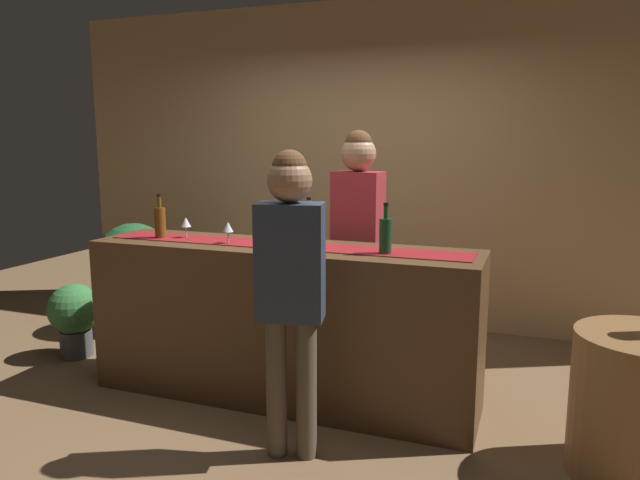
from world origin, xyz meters
TOP-DOWN VIEW (x-y plane):
  - ground_plane at (0.00, 0.00)m, footprint 10.00×10.00m
  - back_wall at (0.00, 1.90)m, footprint 6.00×0.12m
  - bar_counter at (0.00, 0.00)m, footprint 2.52×0.60m
  - counter_runner_cloth at (0.00, 0.00)m, footprint 2.39×0.28m
  - wine_bottle_clear at (0.15, 0.09)m, footprint 0.07×0.07m
  - wine_bottle_amber at (-0.87, -0.04)m, footprint 0.07×0.07m
  - wine_bottle_green at (0.69, -0.06)m, footprint 0.07×0.07m
  - wine_glass_near_customer at (-0.34, -0.07)m, footprint 0.07×0.07m
  - wine_glass_mid_counter at (-0.72, 0.02)m, footprint 0.07×0.07m
  - wine_glass_far_end at (-0.06, 0.00)m, footprint 0.07×0.07m
  - bartender at (0.33, 0.58)m, footprint 0.36×0.24m
  - customer_sipping at (0.34, -0.65)m, footprint 0.38×0.27m
  - potted_plant_tall at (-1.82, 0.85)m, footprint 0.65×0.65m
  - potted_plant_small at (-1.82, 0.11)m, footprint 0.39×0.39m

SIDE VIEW (x-z plane):
  - ground_plane at x=0.00m, z-range 0.00..0.00m
  - potted_plant_small at x=-1.82m, z-range 0.05..0.62m
  - bar_counter at x=0.00m, z-range 0.00..1.02m
  - potted_plant_tall at x=-1.82m, z-range 0.07..1.03m
  - customer_sipping at x=0.34m, z-range 0.18..1.81m
  - counter_runner_cloth at x=0.00m, z-range 1.02..1.02m
  - bartender at x=0.33m, z-range 0.21..1.96m
  - wine_glass_near_customer at x=-0.34m, z-range 1.05..1.19m
  - wine_glass_mid_counter at x=-0.72m, z-range 1.05..1.19m
  - wine_glass_far_end at x=-0.06m, z-range 1.05..1.19m
  - wine_bottle_clear at x=0.15m, z-range 0.98..1.28m
  - wine_bottle_amber at x=-0.87m, z-range 0.98..1.28m
  - wine_bottle_green at x=0.69m, z-range 0.98..1.28m
  - back_wall at x=0.00m, z-range 0.00..2.90m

